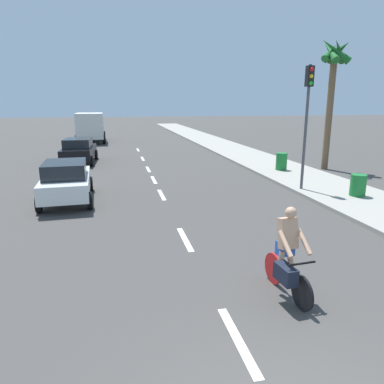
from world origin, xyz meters
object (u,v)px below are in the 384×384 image
at_px(cyclist, 287,257).
at_px(trash_bin_far, 281,161).
at_px(trash_bin_near, 358,185).
at_px(palm_tree_mid, 333,70).
at_px(traffic_signal, 308,106).
at_px(delivery_truck, 90,127).
at_px(parked_car_black, 79,150).
at_px(parked_car_white, 66,180).

relative_size(cyclist, trash_bin_far, 1.96).
bearing_deg(trash_bin_near, palm_tree_mid, 68.40).
height_order(cyclist, palm_tree_mid, palm_tree_mid).
height_order(palm_tree_mid, traffic_signal, palm_tree_mid).
xyz_separation_m(delivery_truck, trash_bin_far, (11.11, -18.17, -0.90)).
height_order(palm_tree_mid, trash_bin_far, palm_tree_mid).
bearing_deg(cyclist, palm_tree_mid, -129.49).
distance_m(parked_car_black, traffic_signal, 14.32).
xyz_separation_m(parked_car_white, palm_tree_mid, (13.68, 4.20, 4.60)).
xyz_separation_m(palm_tree_mid, traffic_signal, (-4.05, -4.72, -1.83)).
bearing_deg(parked_car_white, parked_car_black, 89.50).
bearing_deg(trash_bin_far, parked_car_white, -160.62).
relative_size(delivery_truck, trash_bin_far, 6.77).
xyz_separation_m(delivery_truck, traffic_signal, (9.98, -22.47, 2.10)).
bearing_deg(trash_bin_near, parked_car_black, 135.28).
distance_m(parked_car_white, trash_bin_far, 11.41).
relative_size(trash_bin_near, trash_bin_far, 0.92).
relative_size(cyclist, trash_bin_near, 2.14).
relative_size(parked_car_black, trash_bin_near, 5.06).
distance_m(cyclist, trash_bin_near, 8.74).
relative_size(parked_car_white, palm_tree_mid, 0.58).
bearing_deg(parked_car_black, trash_bin_far, -24.12).
bearing_deg(parked_car_black, palm_tree_mid, -17.68).
relative_size(delivery_truck, palm_tree_mid, 0.88).
xyz_separation_m(delivery_truck, palm_tree_mid, (14.03, -17.75, 3.93)).
distance_m(delivery_truck, traffic_signal, 24.68).
bearing_deg(parked_car_white, delivery_truck, 88.21).
relative_size(parked_car_black, trash_bin_far, 4.64).
height_order(parked_car_black, palm_tree_mid, palm_tree_mid).
height_order(parked_car_black, traffic_signal, traffic_signal).
xyz_separation_m(parked_car_black, palm_tree_mid, (14.04, -5.16, 4.60)).
bearing_deg(trash_bin_far, traffic_signal, -104.73).
distance_m(delivery_truck, trash_bin_far, 21.31).
bearing_deg(parked_car_white, trash_bin_near, -13.21).
bearing_deg(traffic_signal, parked_car_black, 135.32).
bearing_deg(trash_bin_near, parked_car_white, 169.48).
bearing_deg(traffic_signal, delivery_truck, 113.95).
distance_m(palm_tree_mid, traffic_signal, 6.48).
bearing_deg(cyclist, delivery_truck, -84.69).
distance_m(cyclist, palm_tree_mid, 15.86).
bearing_deg(trash_bin_far, delivery_truck, 121.46).
bearing_deg(parked_car_black, delivery_truck, 92.47).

